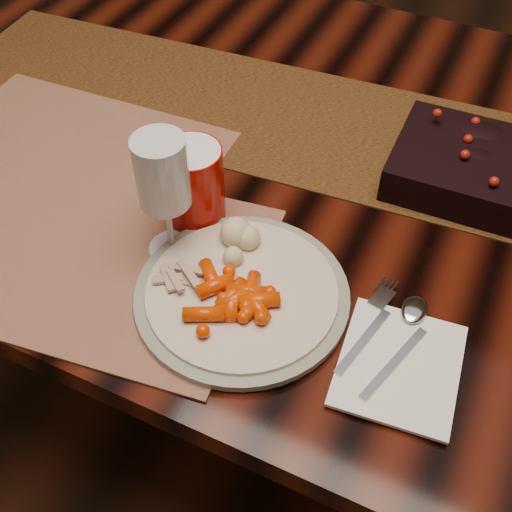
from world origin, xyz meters
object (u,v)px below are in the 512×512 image
at_px(napkin, 399,365).
at_px(dining_table, 319,303).
at_px(baby_carrots, 223,304).
at_px(red_cup, 194,184).
at_px(turkey_shreds, 179,274).
at_px(placemat_main, 97,256).
at_px(dinner_plate, 242,294).
at_px(mashed_potatoes, 237,241).
at_px(wine_glass, 166,199).

bearing_deg(napkin, dining_table, 115.79).
relative_size(dining_table, baby_carrots, 17.39).
xyz_separation_m(dining_table, napkin, (0.20, -0.33, 0.38)).
xyz_separation_m(napkin, red_cup, (-0.34, 0.12, 0.05)).
xyz_separation_m(turkey_shreds, red_cup, (-0.05, 0.12, 0.04)).
xyz_separation_m(dining_table, placemat_main, (-0.22, -0.33, 0.38)).
xyz_separation_m(dinner_plate, napkin, (0.21, -0.01, -0.00)).
relative_size(mashed_potatoes, red_cup, 0.63).
distance_m(dining_table, napkin, 0.54).
distance_m(dining_table, baby_carrots, 0.54).
relative_size(placemat_main, mashed_potatoes, 6.07).
bearing_deg(wine_glass, red_cup, 91.13).
bearing_deg(red_cup, dinner_plate, -40.66).
height_order(dining_table, turkey_shreds, turkey_shreds).
bearing_deg(mashed_potatoes, napkin, -15.97).
height_order(placemat_main, turkey_shreds, turkey_shreds).
relative_size(dining_table, red_cup, 15.65).
relative_size(napkin, red_cup, 1.38).
height_order(dining_table, placemat_main, placemat_main).
bearing_deg(mashed_potatoes, wine_glass, -167.89).
relative_size(napkin, wine_glass, 0.86).
height_order(mashed_potatoes, napkin, mashed_potatoes).
xyz_separation_m(dining_table, turkey_shreds, (-0.09, -0.33, 0.40)).
distance_m(dinner_plate, turkey_shreds, 0.08).
relative_size(baby_carrots, turkey_shreds, 1.66).
height_order(dining_table, dinner_plate, dinner_plate).
bearing_deg(baby_carrots, mashed_potatoes, 106.46).
bearing_deg(placemat_main, napkin, -6.50).
bearing_deg(napkin, dinner_plate, 170.77).
relative_size(placemat_main, dinner_plate, 1.60).
bearing_deg(turkey_shreds, placemat_main, -178.91).
relative_size(placemat_main, turkey_shreds, 7.02).
bearing_deg(baby_carrots, wine_glass, 147.92).
distance_m(dinner_plate, red_cup, 0.17).
bearing_deg(napkin, wine_glass, 165.70).
xyz_separation_m(dinner_plate, baby_carrots, (-0.01, -0.04, 0.02)).
height_order(napkin, wine_glass, wine_glass).
relative_size(turkey_shreds, red_cup, 0.54).
bearing_deg(napkin, turkey_shreds, 174.93).
bearing_deg(dinner_plate, dining_table, 88.37).
bearing_deg(dining_table, wine_glass, -115.58).
bearing_deg(placemat_main, dinner_plate, -2.17).
height_order(dinner_plate, napkin, dinner_plate).
height_order(turkey_shreds, napkin, turkey_shreds).
relative_size(placemat_main, red_cup, 3.81).
bearing_deg(mashed_potatoes, placemat_main, -156.60).
height_order(dinner_plate, red_cup, red_cup).
bearing_deg(baby_carrots, dining_table, 87.30).
bearing_deg(napkin, mashed_potatoes, 158.40).
bearing_deg(turkey_shreds, dining_table, 74.99).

